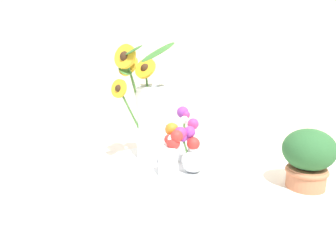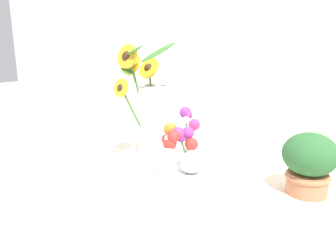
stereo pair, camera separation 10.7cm
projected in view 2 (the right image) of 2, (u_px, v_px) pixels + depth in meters
ground_plane at (156, 177)px, 1.06m from camera, size 6.00×6.00×0.00m
serving_tray at (168, 169)px, 1.10m from camera, size 0.46×0.46×0.02m
mason_jar_sunflowers at (151, 114)px, 1.15m from camera, size 0.24×0.16×0.41m
vase_small_center at (167, 151)px, 1.00m from camera, size 0.08×0.09×0.16m
vase_bulb_right at (189, 153)px, 1.02m from camera, size 0.09×0.08×0.15m
vase_small_back at (188, 137)px, 1.13m from camera, size 0.09×0.08×0.19m
potted_plant at (309, 162)px, 0.92m from camera, size 0.15×0.15×0.18m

